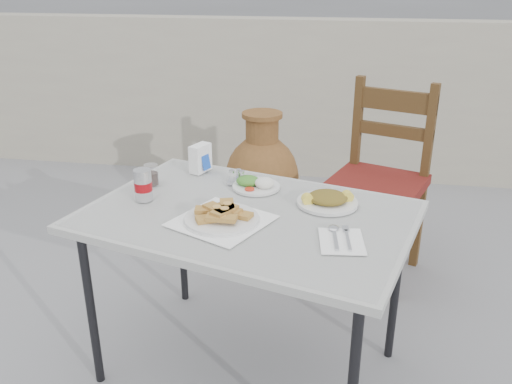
% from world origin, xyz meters
% --- Properties ---
extents(ground, '(80.00, 80.00, 0.00)m').
position_xyz_m(ground, '(0.00, 0.00, 0.00)').
color(ground, slate).
rests_on(ground, ground).
extents(cafe_table, '(1.36, 1.09, 0.72)m').
position_xyz_m(cafe_table, '(0.15, 0.10, 0.67)').
color(cafe_table, black).
rests_on(cafe_table, ground).
extents(pide_plate, '(0.40, 0.40, 0.06)m').
position_xyz_m(pide_plate, '(0.07, 0.01, 0.75)').
color(pide_plate, white).
rests_on(pide_plate, cafe_table).
extents(salad_rice_plate, '(0.20, 0.20, 0.05)m').
position_xyz_m(salad_rice_plate, '(0.14, 0.34, 0.74)').
color(salad_rice_plate, silver).
rests_on(salad_rice_plate, cafe_table).
extents(salad_chopped_plate, '(0.23, 0.23, 0.05)m').
position_xyz_m(salad_chopped_plate, '(0.44, 0.22, 0.74)').
color(salad_chopped_plate, silver).
rests_on(salad_chopped_plate, cafe_table).
extents(soda_can, '(0.07, 0.07, 0.12)m').
position_xyz_m(soda_can, '(-0.27, 0.15, 0.78)').
color(soda_can, silver).
rests_on(soda_can, cafe_table).
extents(cola_glass, '(0.06, 0.06, 0.09)m').
position_xyz_m(cola_glass, '(-0.29, 0.31, 0.76)').
color(cola_glass, white).
rests_on(cola_glass, cafe_table).
extents(napkin_holder, '(0.09, 0.11, 0.12)m').
position_xyz_m(napkin_holder, '(-0.13, 0.49, 0.78)').
color(napkin_holder, white).
rests_on(napkin_holder, cafe_table).
extents(condiment_caddy, '(0.09, 0.07, 0.06)m').
position_xyz_m(condiment_caddy, '(0.06, 0.38, 0.74)').
color(condiment_caddy, silver).
rests_on(condiment_caddy, cafe_table).
extents(cutlery_napkin, '(0.16, 0.21, 0.01)m').
position_xyz_m(cutlery_napkin, '(0.49, -0.06, 0.72)').
color(cutlery_napkin, white).
rests_on(cutlery_napkin, cafe_table).
extents(chair, '(0.58, 0.58, 1.03)m').
position_xyz_m(chair, '(0.68, 1.02, 0.53)').
color(chair, '#3E2611').
rests_on(chair, ground).
extents(terracotta_urn, '(0.45, 0.45, 0.79)m').
position_xyz_m(terracotta_urn, '(0.02, 1.29, 0.37)').
color(terracotta_urn, brown).
rests_on(terracotta_urn, ground).
extents(back_wall, '(6.00, 0.25, 1.20)m').
position_xyz_m(back_wall, '(0.00, 2.50, 0.60)').
color(back_wall, '#9F9985').
rests_on(back_wall, ground).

